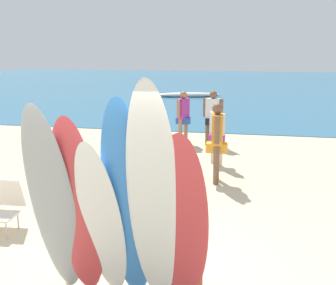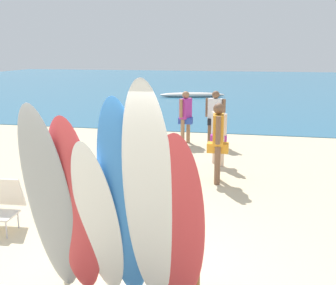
# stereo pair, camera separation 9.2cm
# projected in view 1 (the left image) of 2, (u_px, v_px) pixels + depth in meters

# --- Properties ---
(ground) EXTENTS (60.00, 60.00, 0.00)m
(ground) POSITION_uv_depth(u_px,v_px,m) (218.00, 114.00, 18.60)
(ground) COLOR beige
(ocean_water) EXTENTS (60.00, 40.00, 0.02)m
(ocean_water) POSITION_uv_depth(u_px,v_px,m) (233.00, 85.00, 33.52)
(ocean_water) COLOR teal
(ocean_water) RESTS_ON ground
(surfboard_rack) EXTENTS (1.85, 0.07, 0.65)m
(surfboard_rack) POSITION_uv_depth(u_px,v_px,m) (130.00, 248.00, 5.10)
(surfboard_rack) COLOR brown
(surfboard_rack) RESTS_ON ground
(surfboard_grey_0) EXTENTS (0.55, 0.87, 2.39)m
(surfboard_grey_0) POSITION_uv_depth(u_px,v_px,m) (54.00, 206.00, 4.51)
(surfboard_grey_0) COLOR #999EA3
(surfboard_grey_0) RESTS_ON ground
(surfboard_red_1) EXTENTS (0.58, 0.71, 2.25)m
(surfboard_red_1) POSITION_uv_depth(u_px,v_px,m) (78.00, 212.00, 4.55)
(surfboard_red_1) COLOR #D13D42
(surfboard_red_1) RESTS_ON ground
(surfboard_white_2) EXTENTS (0.54, 0.76, 2.01)m
(surfboard_white_2) POSITION_uv_depth(u_px,v_px,m) (102.00, 224.00, 4.53)
(surfboard_white_2) COLOR white
(surfboard_white_2) RESTS_ON ground
(surfboard_blue_3) EXTENTS (0.55, 0.78, 2.46)m
(surfboard_blue_3) POSITION_uv_depth(u_px,v_px,m) (128.00, 207.00, 4.41)
(surfboard_blue_3) COLOR #337AD1
(surfboard_blue_3) RESTS_ON ground
(surfboard_white_4) EXTENTS (0.58, 0.83, 2.64)m
(surfboard_white_4) POSITION_uv_depth(u_px,v_px,m) (154.00, 203.00, 4.28)
(surfboard_white_4) COLOR white
(surfboard_white_4) RESTS_ON ground
(surfboard_red_5) EXTENTS (0.58, 0.65, 2.12)m
(surfboard_red_5) POSITION_uv_depth(u_px,v_px,m) (182.00, 225.00, 4.37)
(surfboard_red_5) COLOR #D13D42
(surfboard_red_5) RESTS_ON ground
(beachgoer_by_water) EXTENTS (0.45, 0.66, 1.74)m
(beachgoer_by_water) POSITION_uv_depth(u_px,v_px,m) (217.00, 137.00, 8.95)
(beachgoer_by_water) COLOR brown
(beachgoer_by_water) RESTS_ON ground
(beachgoer_midbeach) EXTENTS (0.42, 0.57, 1.62)m
(beachgoer_midbeach) POSITION_uv_depth(u_px,v_px,m) (183.00, 114.00, 12.64)
(beachgoer_midbeach) COLOR #9E704C
(beachgoer_midbeach) RESTS_ON ground
(beachgoer_near_rack) EXTENTS (0.61, 0.31, 1.65)m
(beachgoer_near_rack) POSITION_uv_depth(u_px,v_px,m) (213.00, 114.00, 12.36)
(beachgoer_near_rack) COLOR brown
(beachgoer_near_rack) RESTS_ON ground
(beachgoer_strolling) EXTENTS (0.41, 0.46, 1.53)m
(beachgoer_strolling) POSITION_uv_depth(u_px,v_px,m) (217.00, 130.00, 10.33)
(beachgoer_strolling) COLOR beige
(beachgoer_strolling) RESTS_ON ground
(beach_chair_red) EXTENTS (0.53, 0.75, 0.80)m
(beach_chair_red) POSITION_uv_depth(u_px,v_px,m) (74.00, 185.00, 7.64)
(beach_chair_red) COLOR #B7B7BC
(beach_chair_red) RESTS_ON ground
(beach_chair_blue) EXTENTS (0.55, 0.70, 0.83)m
(beach_chair_blue) POSITION_uv_depth(u_px,v_px,m) (4.00, 204.00, 6.67)
(beach_chair_blue) COLOR #B7B7BC
(beach_chair_blue) RESTS_ON ground
(distant_boat) EXTENTS (3.96, 1.54, 0.31)m
(distant_boat) POSITION_uv_depth(u_px,v_px,m) (188.00, 95.00, 24.93)
(distant_boat) COLOR silver
(distant_boat) RESTS_ON ground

